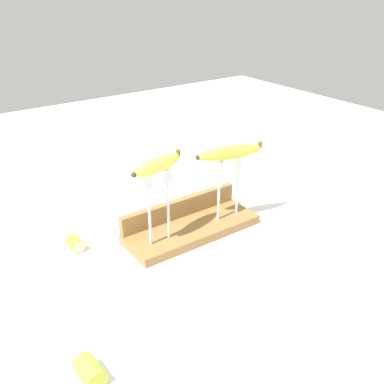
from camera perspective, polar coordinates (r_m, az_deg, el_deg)
The scene contains 10 objects.
ground_plane at distance 1.21m, azimuth -0.00°, elevation -5.33°, with size 3.00×3.00×0.00m, color silver.
wooden_board at distance 1.20m, azimuth -0.00°, elevation -4.82°, with size 0.37×0.14×0.03m, color olive.
board_backstop at distance 1.22m, azimuth -1.62°, elevation -2.08°, with size 0.37×0.02×0.05m, color olive.
fork_stand_left at distance 1.07m, azimuth -4.36°, elevation -1.18°, with size 0.08×0.01×0.19m.
fork_stand_right at distance 1.20m, azimuth 4.79°, elevation 1.25°, with size 0.09×0.01×0.17m.
banana_raised_left at distance 1.03m, azimuth -4.54°, elevation 3.53°, with size 0.16×0.07×0.04m.
banana_raised_right at distance 1.16m, azimuth 4.95°, elevation 5.14°, with size 0.19×0.08×0.04m.
fork_fallen_near at distance 1.54m, azimuth -1.96°, elevation 2.19°, with size 0.19×0.03×0.01m.
banana_chunk_near at distance 0.84m, azimuth -13.20°, elevation -21.71°, with size 0.04×0.06×0.04m.
banana_chunk_far at distance 1.17m, azimuth -14.87°, elevation -6.52°, with size 0.04×0.05×0.04m.
Camera 1 is at (-0.60, -0.84, 0.63)m, focal length 41.02 mm.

